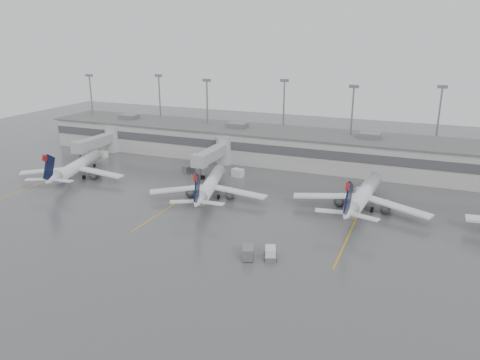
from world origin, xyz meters
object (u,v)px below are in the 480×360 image
at_px(jet_far_left, 76,167).
at_px(baggage_tug, 270,254).
at_px(jet_mid_right, 363,195).
at_px(jet_mid_left, 210,185).

distance_m(jet_far_left, baggage_tug, 59.34).
distance_m(jet_far_left, jet_mid_right, 65.26).
xyz_separation_m(jet_mid_left, jet_mid_right, (30.20, 5.13, 0.22)).
distance_m(jet_mid_left, jet_mid_right, 30.64).
height_order(jet_mid_left, baggage_tug, jet_mid_left).
xyz_separation_m(jet_mid_left, baggage_tug, (20.40, -21.13, -2.04)).
distance_m(jet_far_left, jet_mid_left, 34.89).
xyz_separation_m(jet_far_left, baggage_tug, (55.29, -21.47, -2.11)).
bearing_deg(jet_mid_left, baggage_tug, -60.29).
bearing_deg(jet_mid_right, jet_far_left, -171.61).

